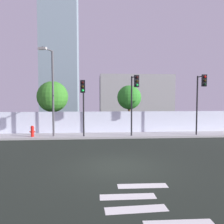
{
  "coord_description": "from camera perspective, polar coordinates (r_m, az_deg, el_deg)",
  "views": [
    {
      "loc": [
        -1.07,
        -10.38,
        3.19
      ],
      "look_at": [
        0.24,
        6.5,
        2.1
      ],
      "focal_mm": 36.88,
      "sensor_mm": 36.0,
      "label": 1
    }
  ],
  "objects": [
    {
      "name": "low_building_distant",
      "position": [
        34.4,
        5.6,
        3.63
      ],
      "size": [
        10.28,
        6.0,
        6.34
      ],
      "primitive_type": "cube",
      "color": "#979797",
      "rests_on": "ground"
    },
    {
      "name": "perimeter_wall",
      "position": [
        20.01,
        -1.36,
        -2.46
      ],
      "size": [
        36.0,
        0.18,
        1.8
      ],
      "primitive_type": "cube",
      "color": "silver",
      "rests_on": "sidewalk"
    },
    {
      "name": "crosswalk_marking",
      "position": [
        7.15,
        6.4,
        -22.83
      ],
      "size": [
        3.9,
        3.89,
        0.01
      ],
      "color": "silver",
      "rests_on": "ground"
    },
    {
      "name": "traffic_light_left",
      "position": [
        17.18,
        -7.18,
        3.97
      ],
      "size": [
        0.34,
        1.62,
        4.26
      ],
      "color": "black",
      "rests_on": "sidewalk"
    },
    {
      "name": "sidewalk",
      "position": [
        18.87,
        -1.14,
        -5.82
      ],
      "size": [
        36.0,
        2.4,
        0.15
      ],
      "primitive_type": "cube",
      "color": "#A6A6A6",
      "rests_on": "ground"
    },
    {
      "name": "ground_plane",
      "position": [
        10.91,
        1.42,
        -13.33
      ],
      "size": [
        80.0,
        80.0,
        0.0
      ],
      "primitive_type": "plane",
      "color": "black"
    },
    {
      "name": "fire_hydrant",
      "position": [
        18.78,
        -19.14,
        -4.42
      ],
      "size": [
        0.44,
        0.26,
        0.86
      ],
      "color": "red",
      "rests_on": "sidewalk"
    },
    {
      "name": "tower_on_skyline",
      "position": [
        47.66,
        -12.94,
        17.04
      ],
      "size": [
        7.11,
        5.0,
        28.54
      ],
      "primitive_type": "cube",
      "color": "gray",
      "rests_on": "ground"
    },
    {
      "name": "roadside_tree_midleft",
      "position": [
        21.37,
        4.28,
        3.59
      ],
      "size": [
        2.22,
        2.22,
        4.29
      ],
      "color": "brown",
      "rests_on": "ground"
    },
    {
      "name": "traffic_light_center",
      "position": [
        17.65,
        5.54,
        4.86
      ],
      "size": [
        0.44,
        1.26,
        4.68
      ],
      "color": "black",
      "rests_on": "sidewalk"
    },
    {
      "name": "traffic_light_right",
      "position": [
        19.21,
        21.15,
        4.68
      ],
      "size": [
        0.34,
        1.36,
        4.75
      ],
      "color": "black",
      "rests_on": "sidewalk"
    },
    {
      "name": "roadside_tree_leftmost",
      "position": [
        21.45,
        -14.51,
        3.66
      ],
      "size": [
        2.79,
        2.79,
        4.63
      ],
      "color": "brown",
      "rests_on": "ground"
    },
    {
      "name": "street_lamp_curbside",
      "position": [
        18.22,
        -14.76,
        6.23
      ],
      "size": [
        0.83,
        1.74,
        6.6
      ],
      "color": "#4C4C51",
      "rests_on": "sidewalk"
    }
  ]
}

